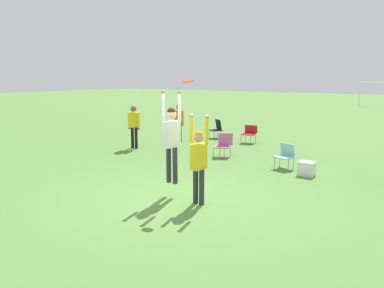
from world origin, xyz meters
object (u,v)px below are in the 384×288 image
object	(u,v)px
camping_chair_3	(286,154)
cooler_box	(307,168)
camping_chair_4	(217,128)
person_jumping	(172,134)
camping_chair_0	(249,132)
camping_chair_2	(224,144)
person_spectator_far	(134,122)
person_defending	(199,157)
frisbee	(188,81)
person_spectator_near	(179,119)

from	to	relation	value
camping_chair_3	cooler_box	size ratio (longest dim) A/B	1.69
camping_chair_3	camping_chair_4	xyz separation A→B (m)	(-4.84, 3.91, 0.04)
person_jumping	cooler_box	distance (m)	4.53
camping_chair_4	camping_chair_0	bearing A→B (deg)	-156.66
camping_chair_2	cooler_box	world-z (taller)	camping_chair_2
person_jumping	cooler_box	xyz separation A→B (m)	(2.13, 3.78, -1.32)
camping_chair_2	camping_chair_3	bearing A→B (deg)	138.92
camping_chair_0	person_spectator_far	xyz separation A→B (m)	(-3.29, -3.83, 0.62)
camping_chair_0	person_spectator_far	bearing A→B (deg)	35.14
person_defending	camping_chair_0	xyz separation A→B (m)	(-2.58, 8.00, -0.64)
person_jumping	camping_chair_4	xyz separation A→B (m)	(-3.56, 8.20, -1.03)
person_jumping	frisbee	size ratio (longest dim) A/B	8.86
camping_chair_2	camping_chair_3	distance (m)	2.52
camping_chair_2	person_spectator_far	bearing A→B (deg)	-22.02
camping_chair_0	camping_chair_3	bearing A→B (deg)	115.78
camping_chair_0	camping_chair_3	distance (m)	4.65
person_defending	camping_chair_4	xyz separation A→B (m)	(-4.44, 8.34, -0.60)
person_jumping	person_defending	xyz separation A→B (m)	(0.88, -0.15, -0.43)
frisbee	person_defending	bearing A→B (deg)	-28.16
person_jumping	camping_chair_3	size ratio (longest dim) A/B	2.86
camping_chair_3	camping_chair_4	size ratio (longest dim) A/B	0.90
camping_chair_2	camping_chair_4	xyz separation A→B (m)	(-2.35, 3.51, 0.01)
frisbee	camping_chair_3	bearing A→B (deg)	78.13
camping_chair_0	person_spectator_near	bearing A→B (deg)	16.47
person_spectator_far	cooler_box	world-z (taller)	person_spectator_far
person_defending	person_spectator_far	distance (m)	7.20
person_spectator_far	camping_chair_4	bearing A→B (deg)	18.07
person_jumping	camping_chair_2	world-z (taller)	person_jumping
camping_chair_0	camping_chair_3	world-z (taller)	camping_chair_3
person_defending	camping_chair_4	distance (m)	9.47
camping_chair_3	person_spectator_far	xyz separation A→B (m)	(-6.28, -0.26, 0.63)
camping_chair_0	camping_chair_3	xyz separation A→B (m)	(2.98, -3.56, -0.01)
camping_chair_2	person_spectator_far	world-z (taller)	person_spectator_far
person_spectator_far	camping_chair_3	bearing A→B (deg)	-50.60
frisbee	cooler_box	distance (m)	4.81
camping_chair_2	camping_chair_4	world-z (taller)	camping_chair_4
person_defending	cooler_box	distance (m)	4.22
person_spectator_near	person_spectator_far	xyz separation A→B (m)	(-0.60, -2.23, 0.06)
camping_chair_4	person_spectator_near	world-z (taller)	person_spectator_near
camping_chair_3	person_jumping	bearing A→B (deg)	92.93
person_defending	cooler_box	bearing A→B (deg)	171.89
person_jumping	camping_chair_3	xyz separation A→B (m)	(1.28, 4.28, -1.07)
camping_chair_2	person_spectator_near	bearing A→B (deg)	-58.22
person_jumping	person_defending	world-z (taller)	person_jumping
camping_chair_4	person_spectator_far	distance (m)	4.45
camping_chair_2	person_spectator_near	distance (m)	3.59
camping_chair_0	person_spectator_far	distance (m)	5.09
person_jumping	person_spectator_near	xyz separation A→B (m)	(-4.39, 6.26, -0.50)
camping_chair_0	person_spectator_near	size ratio (longest dim) A/B	0.45
camping_chair_2	camping_chair_0	bearing A→B (deg)	-113.07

